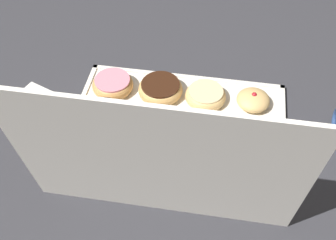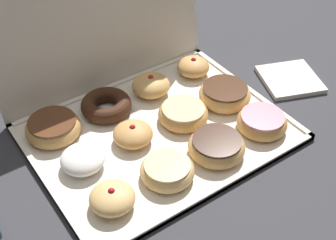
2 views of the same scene
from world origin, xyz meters
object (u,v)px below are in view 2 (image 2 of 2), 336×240
at_px(chocolate_frosted_donut_7, 224,94).
at_px(napkin_stack, 290,79).
at_px(chocolate_frosted_donut_8, 53,127).
at_px(chocolate_cake_ring_donut_9, 106,105).
at_px(jelly_filled_donut_11, 193,67).
at_px(donut_box, 159,133).
at_px(chocolate_frosted_donut_2, 217,146).
at_px(jelly_filled_donut_0, 112,198).
at_px(jelly_filled_donut_10, 151,85).
at_px(powdered_filled_donut_4, 83,160).
at_px(glazed_ring_donut_6, 183,114).
at_px(glazed_ring_donut_1, 167,170).
at_px(jelly_filled_donut_5, 133,134).
at_px(pink_frosted_donut_3, 262,122).

xyz_separation_m(chocolate_frosted_donut_7, napkin_stack, (0.20, -0.03, -0.03)).
distance_m(chocolate_frosted_donut_8, chocolate_cake_ring_donut_9, 0.13).
xyz_separation_m(chocolate_frosted_donut_7, jelly_filled_donut_11, (0.01, 0.13, 0.00)).
distance_m(donut_box, chocolate_frosted_donut_2, 0.14).
bearing_deg(jelly_filled_donut_0, napkin_stack, 9.61).
relative_size(donut_box, chocolate_cake_ring_donut_9, 4.65).
relative_size(jelly_filled_donut_10, jelly_filled_donut_11, 1.12).
bearing_deg(jelly_filled_donut_11, powdered_filled_donut_4, -160.51).
height_order(jelly_filled_donut_0, glazed_ring_donut_6, jelly_filled_donut_0).
distance_m(chocolate_frosted_donut_7, napkin_stack, 0.20).
bearing_deg(jelly_filled_donut_0, jelly_filled_donut_10, 44.90).
xyz_separation_m(glazed_ring_donut_6, chocolate_frosted_donut_8, (-0.26, 0.12, 0.00)).
distance_m(glazed_ring_donut_1, chocolate_frosted_donut_7, 0.28).
relative_size(powdered_filled_donut_4, chocolate_cake_ring_donut_9, 0.78).
relative_size(powdered_filled_donut_4, jelly_filled_donut_5, 1.06).
height_order(donut_box, chocolate_frosted_donut_7, chocolate_frosted_donut_7).
bearing_deg(powdered_filled_donut_4, pink_frosted_donut_3, -17.57).
bearing_deg(jelly_filled_donut_0, powdered_filled_donut_4, 89.50).
xyz_separation_m(jelly_filled_donut_5, chocolate_cake_ring_donut_9, (0.00, 0.12, -0.00)).
bearing_deg(jelly_filled_donut_11, chocolate_cake_ring_donut_9, -178.96).
bearing_deg(jelly_filled_donut_11, chocolate_frosted_donut_7, -92.78).
height_order(jelly_filled_donut_5, jelly_filled_donut_10, jelly_filled_donut_10).
distance_m(donut_box, napkin_stack, 0.39).
xyz_separation_m(jelly_filled_donut_0, jelly_filled_donut_5, (0.12, 0.13, -0.00)).
bearing_deg(jelly_filled_donut_11, jelly_filled_donut_5, -153.89).
xyz_separation_m(pink_frosted_donut_3, powdered_filled_donut_4, (-0.38, 0.12, 0.00)).
relative_size(jelly_filled_donut_0, chocolate_frosted_donut_7, 0.71).
bearing_deg(powdered_filled_donut_4, jelly_filled_donut_10, 27.42).
bearing_deg(chocolate_frosted_donut_2, napkin_stack, 17.10).
distance_m(powdered_filled_donut_4, chocolate_frosted_donut_8, 0.13).
bearing_deg(powdered_filled_donut_4, napkin_stack, -2.22).
bearing_deg(glazed_ring_donut_6, glazed_ring_donut_1, -136.76).
height_order(chocolate_frosted_donut_8, chocolate_cake_ring_donut_9, chocolate_frosted_donut_8).
xyz_separation_m(chocolate_frosted_donut_2, chocolate_frosted_donut_7, (0.13, 0.13, 0.00)).
bearing_deg(jelly_filled_donut_0, jelly_filled_donut_5, 45.92).
relative_size(powdered_filled_donut_4, glazed_ring_donut_6, 0.80).
relative_size(pink_frosted_donut_3, chocolate_cake_ring_donut_9, 0.96).
bearing_deg(pink_frosted_donut_3, donut_box, 147.56).
height_order(jelly_filled_donut_5, glazed_ring_donut_6, jelly_filled_donut_5).
relative_size(chocolate_frosted_donut_2, pink_frosted_donut_3, 1.07).
relative_size(chocolate_frosted_donut_2, chocolate_frosted_donut_7, 0.97).
xyz_separation_m(donut_box, glazed_ring_donut_1, (-0.06, -0.12, 0.02)).
bearing_deg(glazed_ring_donut_1, powdered_filled_donut_4, 136.37).
xyz_separation_m(pink_frosted_donut_3, chocolate_frosted_donut_7, (-0.00, 0.12, 0.00)).
bearing_deg(chocolate_cake_ring_donut_9, pink_frosted_donut_3, -44.56).
relative_size(chocolate_frosted_donut_7, jelly_filled_donut_11, 1.50).
relative_size(chocolate_frosted_donut_2, napkin_stack, 0.87).
bearing_deg(pink_frosted_donut_3, chocolate_cake_ring_donut_9, 135.44).
xyz_separation_m(powdered_filled_donut_4, napkin_stack, (0.57, -0.02, -0.02)).
relative_size(glazed_ring_donut_1, napkin_stack, 0.79).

